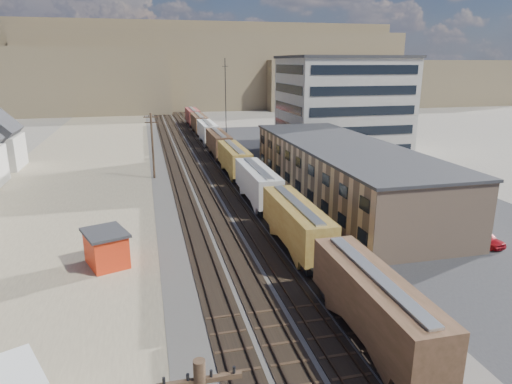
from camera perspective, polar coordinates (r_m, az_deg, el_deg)
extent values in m
plane|color=#6B6356|center=(34.22, 4.41, -14.44)|extent=(300.00, 300.00, 0.00)
cube|color=#4C4742|center=(80.43, -6.65, 3.45)|extent=(18.00, 200.00, 0.06)
cube|color=#7F7057|center=(70.93, -21.82, 0.69)|extent=(24.00, 180.00, 0.03)
cube|color=#232326|center=(72.49, 12.46, 1.78)|extent=(26.00, 120.00, 0.04)
cube|color=black|center=(79.98, -10.21, 3.28)|extent=(2.60, 200.00, 0.08)
cube|color=#38281E|center=(79.92, -10.73, 3.33)|extent=(0.08, 200.00, 0.16)
cube|color=#38281E|center=(80.00, -9.71, 3.40)|extent=(0.08, 200.00, 0.16)
cube|color=black|center=(80.20, -8.07, 3.41)|extent=(2.60, 200.00, 0.08)
cube|color=#38281E|center=(80.11, -8.59, 3.46)|extent=(0.08, 200.00, 0.16)
cube|color=#38281E|center=(80.25, -7.57, 3.53)|extent=(0.08, 200.00, 0.16)
cube|color=black|center=(80.54, -5.95, 3.54)|extent=(2.60, 200.00, 0.08)
cube|color=#38281E|center=(80.42, -6.46, 3.59)|extent=(0.08, 200.00, 0.16)
cube|color=#38281E|center=(80.61, -5.44, 3.65)|extent=(0.08, 200.00, 0.16)
cube|color=black|center=(80.95, -3.98, 3.65)|extent=(2.60, 200.00, 0.08)
cube|color=#38281E|center=(80.81, -4.49, 3.70)|extent=(0.08, 200.00, 0.16)
cube|color=#38281E|center=(81.04, -3.48, 3.76)|extent=(0.08, 200.00, 0.16)
cube|color=black|center=(27.80, 19.45, -21.60)|extent=(2.20, 2.20, 0.90)
cube|color=black|center=(35.23, 10.38, -12.33)|extent=(2.20, 2.20, 0.90)
cube|color=#442F1D|center=(30.24, 14.55, -13.02)|extent=(3.00, 13.34, 3.40)
cube|color=#B7B7B2|center=(29.44, 14.79, -9.98)|extent=(0.90, 12.32, 0.16)
cube|color=black|center=(39.38, 7.39, -9.02)|extent=(2.20, 2.20, 0.90)
cube|color=black|center=(48.25, 3.09, -4.12)|extent=(2.20, 2.20, 0.90)
cube|color=olive|center=(42.98, 5.08, -3.68)|extent=(3.00, 13.34, 3.40)
cube|color=#B7B7B2|center=(42.42, 5.14, -1.41)|extent=(0.90, 12.32, 0.16)
cube|color=black|center=(52.83, 1.52, -2.30)|extent=(2.20, 2.20, 0.90)
cube|color=black|center=(62.26, -0.92, 0.54)|extent=(2.20, 2.20, 0.90)
cube|color=silver|center=(56.94, 0.20, 1.31)|extent=(3.00, 13.34, 3.40)
cube|color=#B7B7B2|center=(56.51, 0.20, 3.06)|extent=(0.90, 12.33, 0.16)
cube|color=black|center=(67.03, -1.88, 1.65)|extent=(2.20, 2.20, 0.90)
cube|color=black|center=(76.73, -3.45, 3.47)|extent=(2.20, 2.20, 0.90)
cube|color=olive|center=(71.40, -2.74, 4.30)|extent=(3.00, 13.34, 3.40)
cube|color=#B7B7B2|center=(71.07, -2.76, 5.71)|extent=(0.90, 12.33, 0.16)
cube|color=black|center=(81.60, -4.09, 4.21)|extent=(2.20, 2.20, 0.90)
cube|color=black|center=(91.44, -5.17, 5.46)|extent=(2.20, 2.20, 0.90)
cube|color=#442F1D|center=(86.12, -4.69, 6.27)|extent=(3.00, 13.34, 3.40)
cube|color=#B7B7B2|center=(85.84, -4.72, 7.45)|extent=(0.90, 12.33, 0.16)
cube|color=black|center=(96.36, -5.63, 5.99)|extent=(2.20, 2.20, 0.90)
cube|color=black|center=(106.28, -6.43, 6.89)|extent=(2.20, 2.20, 0.90)
cube|color=silver|center=(100.98, -6.08, 7.66)|extent=(3.00, 13.34, 3.40)
cube|color=#B7B7B2|center=(100.75, -6.11, 8.67)|extent=(0.90, 12.32, 0.16)
cube|color=black|center=(111.23, -6.77, 7.28)|extent=(2.20, 2.20, 0.90)
cube|color=black|center=(121.21, -7.38, 7.97)|extent=(2.20, 2.20, 0.90)
cube|color=#442F1D|center=(115.93, -7.12, 8.69)|extent=(3.00, 13.34, 3.40)
cube|color=#B7B7B2|center=(115.73, -7.15, 9.57)|extent=(0.90, 12.32, 0.16)
cube|color=black|center=(126.19, -7.64, 8.27)|extent=(2.20, 2.20, 0.90)
cube|color=black|center=(136.21, -8.12, 8.81)|extent=(2.20, 2.20, 0.90)
cube|color=brown|center=(130.94, -7.93, 9.49)|extent=(3.00, 13.34, 3.40)
cube|color=#B7B7B2|center=(130.76, -7.96, 10.26)|extent=(0.90, 12.32, 0.16)
cube|color=tan|center=(59.96, 10.77, 2.37)|extent=(12.00, 40.00, 7.00)
cube|color=#2D2D30|center=(59.24, 10.95, 5.75)|extent=(12.40, 40.40, 0.30)
cube|color=black|center=(58.08, 5.25, 0.82)|extent=(0.12, 36.00, 1.20)
cube|color=black|center=(57.38, 5.33, 3.71)|extent=(0.12, 36.00, 1.20)
cube|color=#9E998E|center=(91.42, 10.72, 10.47)|extent=(22.00, 18.00, 18.00)
cube|color=#2D2D30|center=(91.05, 11.02, 16.24)|extent=(22.60, 18.60, 0.50)
cube|color=black|center=(87.48, 3.99, 10.47)|extent=(0.12, 16.00, 16.00)
cube|color=black|center=(83.29, 13.29, 9.82)|extent=(20.00, 0.12, 16.00)
cube|color=#382619|center=(12.76, -7.04, -22.37)|extent=(2.20, 0.14, 0.14)
cylinder|color=black|center=(12.73, -4.18, -21.54)|extent=(0.08, 0.08, 0.22)
cylinder|color=#382619|center=(71.06, -12.80, 5.59)|extent=(0.32, 0.32, 10.00)
cube|color=#382619|center=(70.43, -13.02, 9.11)|extent=(2.20, 0.14, 0.14)
cube|color=#382619|center=(70.53, -12.98, 8.47)|extent=(1.90, 0.14, 0.14)
cylinder|color=black|center=(70.43, -12.53, 9.27)|extent=(0.08, 0.08, 0.22)
cylinder|color=black|center=(89.71, -3.80, 10.61)|extent=(0.16, 0.16, 18.00)
cube|color=black|center=(89.33, -3.89, 15.40)|extent=(1.20, 0.08, 0.08)
cube|color=brown|center=(190.31, -4.97, 14.90)|extent=(140.00, 45.00, 28.00)
cube|color=brown|center=(204.05, 15.89, 13.03)|extent=(110.00, 38.00, 18.00)
cube|color=brown|center=(207.99, -14.37, 15.11)|extent=(200.00, 60.00, 32.00)
cube|color=red|center=(42.34, -18.20, -6.83)|extent=(4.11, 4.69, 2.94)
cube|color=#2D2D30|center=(41.78, -18.39, -4.84)|extent=(4.61, 5.20, 0.25)
cube|color=black|center=(42.68, -16.25, -6.34)|extent=(0.43, 0.95, 0.98)
imported|color=maroon|center=(49.99, 26.64, -5.20)|extent=(2.54, 4.38, 1.40)
imported|color=white|center=(50.41, 25.47, -4.93)|extent=(1.76, 4.15, 1.33)
imported|color=navy|center=(88.45, 10.00, 4.87)|extent=(4.75, 5.17, 1.34)
imported|color=silver|center=(79.93, 17.29, 3.26)|extent=(2.10, 4.37, 1.44)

